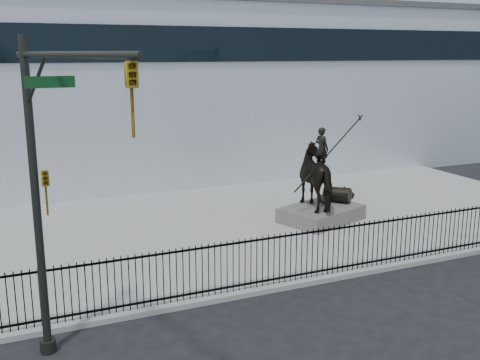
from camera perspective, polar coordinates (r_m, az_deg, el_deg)
name	(u,v)px	position (r m, az deg, el deg)	size (l,w,h in m)	color
ground	(319,302)	(15.79, 7.98, -12.15)	(120.00, 120.00, 0.00)	black
plaza	(223,227)	(21.61, -1.75, -4.83)	(30.00, 12.00, 0.15)	#979794
building	(138,90)	(33.08, -10.34, 8.95)	(44.00, 14.00, 9.00)	white
picket_fence	(297,256)	(16.43, 5.79, -7.65)	(22.10, 0.10, 1.50)	black
statue_plinth	(321,214)	(22.33, 8.24, -3.41)	(3.04, 2.09, 0.57)	#524F4B
equestrian_statue	(323,177)	(22.01, 8.46, 0.33)	(3.70, 2.95, 3.31)	black
traffic_signal_left	(50,186)	(11.82, -18.71, -0.60)	(1.52, 4.84, 7.00)	black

